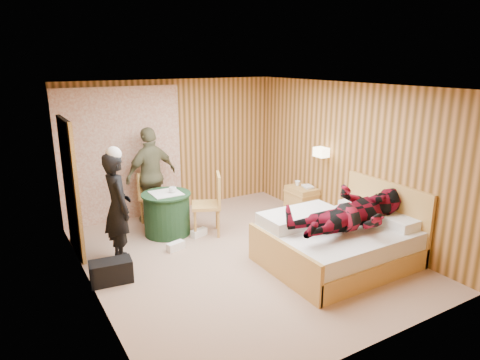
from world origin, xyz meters
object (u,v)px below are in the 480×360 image
nightstand (301,201)px  man_at_table (151,175)px  man_on_bed (354,203)px  round_table (167,213)px  woman_standing (118,208)px  bed (338,242)px  chair_near (211,200)px  chair_far (152,194)px  duffel_bag (111,272)px  wall_lamp (321,152)px

nightstand → man_at_table: man_at_table is taller
nightstand → man_on_bed: 2.25m
nightstand → round_table: (-2.48, 0.46, 0.08)m
man_at_table → woman_standing: bearing=37.7°
bed → chair_near: bearing=119.9°
chair_far → duffel_bag: 2.22m
nightstand → chair_far: size_ratio=0.62×
wall_lamp → duffel_bag: size_ratio=0.48×
duffel_bag → wall_lamp: bearing=11.3°
wall_lamp → round_table: wall_lamp is taller
chair_near → man_on_bed: 2.40m
round_table → man_at_table: bearing=90.0°
woman_standing → man_at_table: bearing=-38.4°
bed → round_table: (-1.73, 2.25, 0.05)m
round_table → chair_far: bearing=92.5°
chair_far → man_at_table: (0.03, 0.04, 0.32)m
chair_near → duffel_bag: bearing=-42.9°
bed → man_on_bed: size_ratio=1.13×
round_table → man_at_table: 0.85m
wall_lamp → bed: (-0.80, -1.35, -0.99)m
wall_lamp → bed: size_ratio=0.13×
duffel_bag → woman_standing: (0.30, 0.60, 0.66)m
chair_near → man_on_bed: (1.10, -2.10, 0.37)m
man_at_table → duffel_bag: bearing=40.7°
round_table → man_on_bed: (1.75, -2.48, 0.61)m
round_table → duffel_bag: (-1.25, -1.17, -0.21)m
nightstand → wall_lamp: bearing=-84.4°
round_table → duffel_bag: round_table is taller
man_at_table → nightstand: bearing=139.9°
chair_near → man_at_table: (-0.65, 1.06, 0.26)m
chair_far → man_at_table: man_at_table is taller
round_table → chair_far: size_ratio=0.88×
wall_lamp → chair_near: (-1.88, 0.53, -0.70)m
bed → nightstand: bearing=67.1°
round_table → duffel_bag: 1.72m
man_on_bed → woman_standing: bearing=144.8°
chair_near → wall_lamp: bearing=98.6°
nightstand → chair_far: chair_far is taller
nightstand → man_on_bed: bearing=-109.9°
nightstand → duffel_bag: size_ratio=1.07×
wall_lamp → bed: bearing=-120.6°
nightstand → man_at_table: 2.80m
wall_lamp → round_table: 2.84m
chair_far → man_on_bed: man_on_bed is taller
chair_far → man_at_table: 0.33m
wall_lamp → woman_standing: woman_standing is taller
round_table → chair_far: chair_far is taller
chair_far → woman_standing: bearing=-146.9°
round_table → bed: bearing=-52.5°
chair_near → chair_far: bearing=-122.0°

